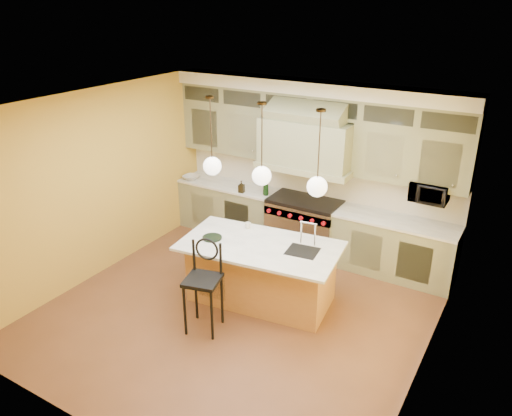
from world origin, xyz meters
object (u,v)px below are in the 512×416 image
Objects in this scene: kitchen_island at (262,271)px; counter_stool at (204,280)px; range at (304,225)px; microwave at (429,192)px.

kitchen_island is 1.04m from counter_stool.
kitchen_island is 1.86× the size of counter_stool.
counter_stool is (-0.31, -0.96, 0.25)m from kitchen_island.
counter_stool is at bearing -93.80° from range.
microwave is (1.81, 1.80, 0.98)m from kitchen_island.
microwave is at bearing 38.21° from counter_stool.
range is at bearing 87.46° from kitchen_island.
range is at bearing -176.88° from microwave.
counter_stool reaches higher than range.
range is 0.95× the size of counter_stool.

